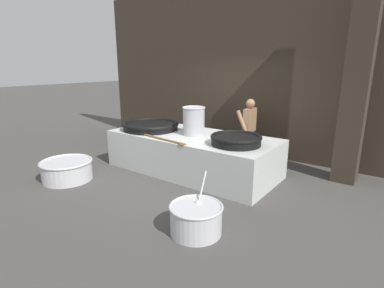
% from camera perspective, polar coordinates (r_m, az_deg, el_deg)
% --- Properties ---
extents(ground_plane, '(60.00, 60.00, 0.00)m').
position_cam_1_polar(ground_plane, '(6.50, 0.00, -5.08)').
color(ground_plane, '#474442').
extents(back_wall, '(9.09, 0.24, 4.19)m').
position_cam_1_polar(back_wall, '(7.87, 9.25, 13.81)').
color(back_wall, '#382D23').
rests_on(back_wall, ground_plane).
extents(support_pillar, '(0.43, 0.43, 4.19)m').
position_cam_1_polar(support_pillar, '(6.32, 29.13, 11.92)').
color(support_pillar, '#382D23').
rests_on(support_pillar, ground_plane).
extents(hearth_platform, '(3.57, 1.58, 0.79)m').
position_cam_1_polar(hearth_platform, '(6.38, 0.00, -1.72)').
color(hearth_platform, silver).
rests_on(hearth_platform, ground_plane).
extents(giant_wok_near, '(1.27, 1.27, 0.17)m').
position_cam_1_polar(giant_wok_near, '(6.85, -7.86, 3.51)').
color(giant_wok_near, black).
rests_on(giant_wok_near, hearth_platform).
extents(giant_wok_far, '(0.94, 0.94, 0.19)m').
position_cam_1_polar(giant_wok_far, '(5.54, 8.39, 0.87)').
color(giant_wok_far, black).
rests_on(giant_wok_far, hearth_platform).
extents(stock_pot, '(0.48, 0.48, 0.59)m').
position_cam_1_polar(stock_pot, '(6.22, 0.34, 4.49)').
color(stock_pot, '#B7B7BC').
rests_on(stock_pot, hearth_platform).
extents(stirring_paddle, '(1.29, 0.22, 0.04)m').
position_cam_1_polar(stirring_paddle, '(5.86, -5.46, 0.91)').
color(stirring_paddle, brown).
rests_on(stirring_paddle, hearth_platform).
extents(cook, '(0.35, 0.54, 1.48)m').
position_cam_1_polar(cook, '(7.01, 10.79, 2.93)').
color(cook, '#9E7551').
rests_on(cook, ground_plane).
extents(prep_bowl_vegetables, '(0.74, 0.92, 0.69)m').
position_cam_1_polar(prep_bowl_vegetables, '(4.16, 0.78, -13.85)').
color(prep_bowl_vegetables, silver).
rests_on(prep_bowl_vegetables, ground_plane).
extents(prep_bowl_meat, '(1.00, 1.00, 0.40)m').
position_cam_1_polar(prep_bowl_meat, '(6.43, -22.74, -4.44)').
color(prep_bowl_meat, silver).
rests_on(prep_bowl_meat, ground_plane).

